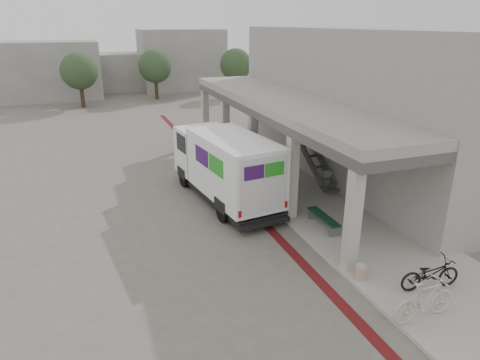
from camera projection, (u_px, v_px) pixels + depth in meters
name	position (u px, v px, depth m)	size (l,w,h in m)	color
ground	(244.00, 233.00, 15.66)	(120.00, 120.00, 0.00)	#615C53
bike_lane_stripe	(250.00, 208.00, 17.74)	(0.35, 40.00, 0.01)	#5B1214
sidewalk	(339.00, 215.00, 16.93)	(4.40, 28.00, 0.12)	#A29E91
transit_building	(344.00, 107.00, 20.65)	(7.60, 17.00, 7.00)	gray
distant_backdrop	(100.00, 68.00, 45.39)	(28.00, 10.00, 6.50)	gray
tree_left	(79.00, 71.00, 37.59)	(3.20, 3.20, 4.80)	#38281C
tree_mid	(155.00, 66.00, 41.61)	(3.20, 3.20, 4.80)	#38281C
tree_right	(236.00, 65.00, 43.31)	(3.20, 3.20, 4.80)	#38281C
fedex_truck	(225.00, 165.00, 17.99)	(3.01, 7.24, 3.00)	black
bench	(324.00, 219.00, 15.74)	(0.43, 1.88, 0.44)	slate
bollard_near	(361.00, 270.00, 12.58)	(0.36, 0.36, 0.54)	tan
bollard_far	(274.00, 195.00, 18.02)	(0.39, 0.39, 0.59)	tan
utility_cabinet	(326.00, 178.00, 19.48)	(0.40, 0.53, 0.89)	slate
bicycle_black	(430.00, 274.00, 12.04)	(0.63, 1.81, 0.95)	black
bicycle_cream	(425.00, 300.00, 10.75)	(0.54, 1.90, 1.14)	beige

